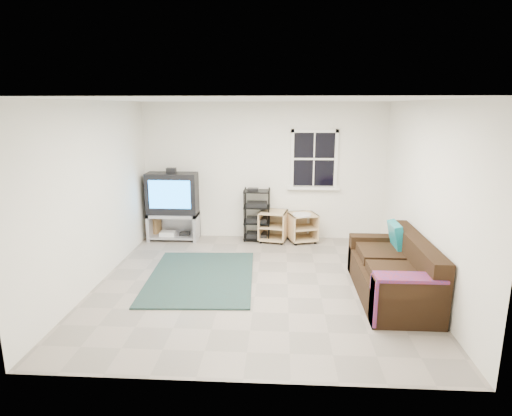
# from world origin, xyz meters

# --- Properties ---
(room) EXTENTS (4.60, 4.62, 4.60)m
(room) POSITION_xyz_m (0.95, 2.27, 1.48)
(room) COLOR gray
(room) RESTS_ON ground
(tv_unit) EXTENTS (0.95, 0.47, 1.39)m
(tv_unit) POSITION_xyz_m (-1.72, 2.04, 0.76)
(tv_unit) COLOR #A2A2AA
(tv_unit) RESTS_ON ground
(av_rack) EXTENTS (0.50, 0.36, 1.00)m
(av_rack) POSITION_xyz_m (-0.12, 2.10, 0.44)
(av_rack) COLOR black
(av_rack) RESTS_ON ground
(side_table_left) EXTENTS (0.58, 0.58, 0.58)m
(side_table_left) POSITION_xyz_m (0.21, 2.07, 0.31)
(side_table_left) COLOR #D6B284
(side_table_left) RESTS_ON ground
(side_table_right) EXTENTS (0.62, 0.62, 0.57)m
(side_table_right) POSITION_xyz_m (0.74, 2.06, 0.32)
(side_table_right) COLOR #D6B284
(side_table_right) RESTS_ON ground
(sofa) EXTENTS (0.86, 1.94, 0.89)m
(sofa) POSITION_xyz_m (1.88, -0.30, 0.31)
(sofa) COLOR black
(sofa) RESTS_ON ground
(shag_rug) EXTENTS (1.64, 2.19, 0.03)m
(shag_rug) POSITION_xyz_m (-0.85, 0.16, 0.01)
(shag_rug) COLOR black
(shag_rug) RESTS_ON ground
(paper_bag) EXTENTS (0.32, 0.27, 0.39)m
(paper_bag) POSITION_xyz_m (-2.16, 2.16, 0.19)
(paper_bag) COLOR #A07348
(paper_bag) RESTS_ON ground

